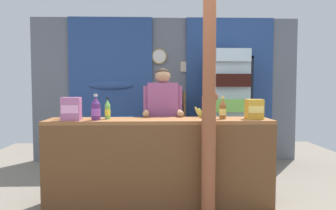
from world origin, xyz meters
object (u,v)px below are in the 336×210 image
(drink_fridge, at_px, (228,104))
(soda_bottle_grape_soda, at_px, (96,109))
(soda_bottle_iced_tea, at_px, (223,109))
(banana_bunch, at_px, (205,113))
(plastic_lawn_chair, at_px, (122,141))
(soda_bottle_cola, at_px, (64,110))
(timber_post, at_px, (209,101))
(snack_box_wafer, at_px, (71,109))
(shopkeeper, at_px, (163,114))
(snack_box_choco_powder, at_px, (254,109))
(soda_bottle_lime_soda, at_px, (108,110))
(bottle_shelf_rack, at_px, (171,127))
(stall_counter, at_px, (159,155))

(drink_fridge, relative_size, soda_bottle_grape_soda, 6.74)
(soda_bottle_iced_tea, height_order, banana_bunch, soda_bottle_iced_tea)
(plastic_lawn_chair, relative_size, soda_bottle_cola, 3.71)
(timber_post, height_order, snack_box_wafer, timber_post)
(soda_bottle_grape_soda, relative_size, soda_bottle_cola, 1.23)
(shopkeeper, bearing_deg, drink_fridge, 47.60)
(soda_bottle_cola, relative_size, snack_box_choco_powder, 1.04)
(drink_fridge, height_order, soda_bottle_lime_soda, drink_fridge)
(soda_bottle_iced_tea, bearing_deg, bottle_shelf_rack, 105.41)
(soda_bottle_cola, bearing_deg, stall_counter, -10.50)
(drink_fridge, xyz_separation_m, soda_bottle_cola, (-2.24, -1.57, 0.02))
(soda_bottle_lime_soda, bearing_deg, stall_counter, -11.45)
(soda_bottle_lime_soda, xyz_separation_m, soda_bottle_iced_tea, (1.30, -0.03, 0.00))
(timber_post, bearing_deg, plastic_lawn_chair, 121.08)
(timber_post, relative_size, soda_bottle_iced_tea, 9.81)
(timber_post, relative_size, banana_bunch, 9.11)
(banana_bunch, bearing_deg, snack_box_choco_powder, -17.27)
(shopkeeper, bearing_deg, soda_bottle_lime_soda, -144.58)
(bottle_shelf_rack, bearing_deg, timber_post, -82.40)
(plastic_lawn_chair, bearing_deg, snack_box_wafer, -104.11)
(bottle_shelf_rack, bearing_deg, drink_fridge, -8.46)
(shopkeeper, xyz_separation_m, snack_box_choco_powder, (1.02, -0.50, 0.10))
(soda_bottle_lime_soda, bearing_deg, drink_fridge, 43.70)
(soda_bottle_grape_soda, xyz_separation_m, soda_bottle_iced_tea, (1.41, 0.08, -0.01))
(drink_fridge, height_order, soda_bottle_grape_soda, drink_fridge)
(plastic_lawn_chair, distance_m, soda_bottle_grape_soda, 1.62)
(soda_bottle_cola, height_order, banana_bunch, soda_bottle_cola)
(bottle_shelf_rack, relative_size, soda_bottle_lime_soda, 5.07)
(soda_bottle_grape_soda, relative_size, snack_box_wafer, 1.14)
(snack_box_choco_powder, bearing_deg, banana_bunch, 162.73)
(stall_counter, bearing_deg, soda_bottle_lime_soda, 168.55)
(bottle_shelf_rack, height_order, soda_bottle_grape_soda, soda_bottle_grape_soda)
(bottle_shelf_rack, distance_m, soda_bottle_grape_soda, 2.16)
(bottle_shelf_rack, height_order, soda_bottle_cola, bottle_shelf_rack)
(stall_counter, distance_m, soda_bottle_grape_soda, 0.86)
(plastic_lawn_chair, height_order, shopkeeper, shopkeeper)
(soda_bottle_iced_tea, bearing_deg, drink_fridge, 75.53)
(soda_bottle_lime_soda, xyz_separation_m, snack_box_wafer, (-0.37, -0.14, 0.02))
(snack_box_choco_powder, bearing_deg, soda_bottle_lime_soda, 178.21)
(drink_fridge, bearing_deg, soda_bottle_iced_tea, -104.47)
(shopkeeper, xyz_separation_m, banana_bunch, (0.49, -0.34, 0.05))
(timber_post, xyz_separation_m, snack_box_choco_powder, (0.57, 0.33, -0.11))
(snack_box_choco_powder, relative_size, snack_box_wafer, 0.89)
(snack_box_choco_powder, bearing_deg, bottle_shelf_rack, 114.89)
(bottle_shelf_rack, xyz_separation_m, banana_bunch, (0.33, -1.68, 0.38))
(bottle_shelf_rack, height_order, snack_box_choco_powder, bottle_shelf_rack)
(soda_bottle_iced_tea, distance_m, snack_box_wafer, 1.67)
(soda_bottle_grape_soda, distance_m, soda_bottle_lime_soda, 0.16)
(plastic_lawn_chair, relative_size, soda_bottle_grape_soda, 3.01)
(plastic_lawn_chair, distance_m, snack_box_choco_powder, 2.26)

